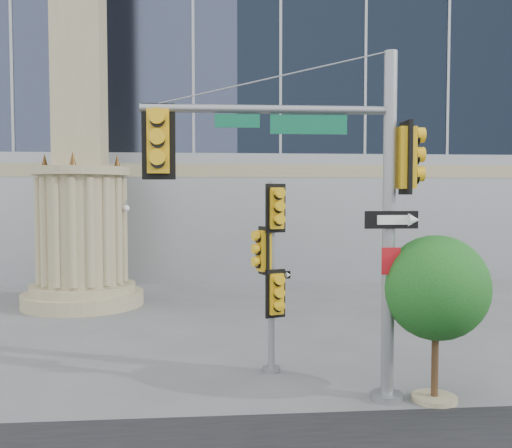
{
  "coord_description": "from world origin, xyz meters",
  "views": [
    {
      "loc": [
        -1.44,
        -12.4,
        4.12
      ],
      "look_at": [
        -0.18,
        2.0,
        3.36
      ],
      "focal_mm": 40.0,
      "sensor_mm": 36.0,
      "label": 1
    }
  ],
  "objects": [
    {
      "name": "secondary_signal_pole",
      "position": [
        0.04,
        0.44,
        2.6
      ],
      "size": [
        0.83,
        0.59,
        4.42
      ],
      "rotation": [
        0.0,
        0.0,
        0.35
      ],
      "color": "slate",
      "rests_on": "ground"
    },
    {
      "name": "ground",
      "position": [
        0.0,
        0.0,
        0.0
      ],
      "size": [
        120.0,
        120.0,
        0.0
      ],
      "primitive_type": "plane",
      "color": "#545456",
      "rests_on": "ground"
    },
    {
      "name": "street_tree",
      "position": [
        3.12,
        -1.57,
        2.18
      ],
      "size": [
        2.13,
        2.08,
        3.31
      ],
      "color": "#9B8D69",
      "rests_on": "ground"
    },
    {
      "name": "monument",
      "position": [
        -6.0,
        9.0,
        5.52
      ],
      "size": [
        4.4,
        4.4,
        16.6
      ],
      "color": "#9B8D69",
      "rests_on": "ground"
    },
    {
      "name": "main_signal_pole",
      "position": [
        0.9,
        -1.45,
        4.27
      ],
      "size": [
        5.35,
        0.64,
        6.89
      ],
      "rotation": [
        0.0,
        0.0,
        -0.01
      ],
      "color": "slate",
      "rests_on": "ground"
    }
  ]
}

